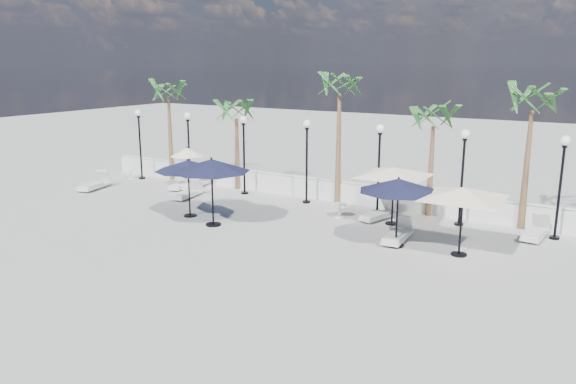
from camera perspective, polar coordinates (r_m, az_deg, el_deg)
The scene contains 30 objects.
ground at distance 20.80m, azimuth -6.93°, elevation -4.89°, with size 100.00×100.00×0.00m, color #9F9F9A.
balustrade at distance 26.76m, azimuth 2.93°, elevation 0.32°, with size 26.00×0.30×1.01m.
lamppost_0 at distance 31.92m, azimuth -14.85°, elevation 5.69°, with size 0.36×0.36×3.84m.
lamppost_1 at distance 29.52m, azimuth -10.08°, elevation 5.35°, with size 0.36×0.36×3.84m.
lamppost_2 at distance 27.37m, azimuth -4.51°, elevation 4.90°, with size 0.36×0.36×3.84m.
lamppost_3 at distance 25.51m, azimuth 1.92°, elevation 4.33°, with size 0.36×0.36×3.84m.
lamppost_4 at distance 24.03m, azimuth 9.24°, elevation 3.61°, with size 0.36×0.36×3.84m.
lamppost_5 at distance 22.98m, azimuth 17.36°, elevation 2.75°, with size 0.36×0.36×3.84m.
lamppost_6 at distance 22.44m, azimuth 26.04°, elevation 1.76°, with size 0.36×0.36×3.84m.
palm_0 at distance 31.25m, azimuth -12.06°, elevation 9.45°, with size 2.60×2.60×5.50m.
palm_1 at distance 28.45m, azimuth -5.27°, elevation 7.76°, with size 2.60×2.60×4.70m.
palm_2 at distance 25.40m, azimuth 5.27°, elevation 10.20°, with size 2.60×2.60×6.10m.
palm_3 at distance 23.93m, azimuth 14.57°, elevation 6.85°, with size 2.60×2.60×4.90m.
palm_4 at distance 23.09m, azimuth 23.57°, elevation 7.91°, with size 2.60×2.60×5.70m.
lounger_0 at distance 30.34m, azimuth -19.05°, elevation 0.75°, with size 1.15×2.18×0.78m.
lounger_1 at distance 29.36m, azimuth -9.48°, elevation 0.89°, with size 1.02×2.09×0.75m.
lounger_2 at distance 29.34m, azimuth -10.80°, elevation 0.78°, with size 1.05×1.91×0.68m.
lounger_3 at distance 27.32m, azimuth -10.19°, elevation -0.08°, with size 0.91×2.04×0.74m.
lounger_4 at distance 23.48m, azimuth 9.13°, elevation -2.26°, with size 1.06×1.92×0.69m.
lounger_5 at distance 20.85m, azimuth 11.04°, elevation -4.28°, with size 0.77×2.03×0.75m.
lounger_6 at distance 22.73m, azimuth 23.84°, elevation -3.72°, with size 0.81×2.03×0.74m.
side_table_0 at distance 32.45m, azimuth -15.69°, elevation 1.83°, with size 0.51×0.51×0.50m.
side_table_1 at distance 29.22m, azimuth -10.87°, elevation 0.94°, with size 0.57×0.57×0.56m.
side_table_2 at distance 23.63m, azimuth 5.27°, elevation -1.75°, with size 0.60×0.60×0.58m.
parasol_navy_left at distance 23.65m, azimuth -10.12°, elevation 2.65°, with size 2.80×2.80×2.47m.
parasol_navy_mid at distance 22.12m, azimuth -7.77°, elevation 2.65°, with size 3.07×3.07×2.76m.
parasol_navy_right at distance 19.78m, azimuth 11.15°, elevation 0.66°, with size 2.81×2.81×2.52m.
parasol_cream_sq_a at distance 22.49m, azimuth 10.73°, elevation 2.43°, with size 5.08×5.08×2.50m.
parasol_cream_sq_b at distance 19.34m, azimuth 17.41°, elevation 0.41°, with size 5.06×5.06×2.54m.
parasol_cream_small at distance 29.32m, azimuth -10.22°, elevation 3.97°, with size 1.74×1.74×2.14m.
Camera 1 is at (12.27, -15.52, 6.42)m, focal length 35.00 mm.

